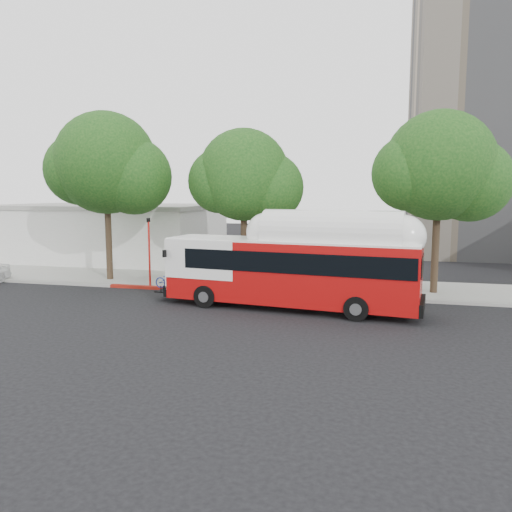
# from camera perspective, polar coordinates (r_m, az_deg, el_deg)

# --- Properties ---
(ground) EXTENTS (120.00, 120.00, 0.00)m
(ground) POSITION_cam_1_polar(r_m,az_deg,el_deg) (21.98, -2.93, -6.36)
(ground) COLOR black
(ground) RESTS_ON ground
(sidewalk) EXTENTS (60.00, 5.00, 0.15)m
(sidewalk) POSITION_cam_1_polar(r_m,az_deg,el_deg) (28.12, 0.87, -3.17)
(sidewalk) COLOR gray
(sidewalk) RESTS_ON ground
(curb_strip) EXTENTS (60.00, 0.30, 0.15)m
(curb_strip) POSITION_cam_1_polar(r_m,az_deg,el_deg) (25.63, -0.43, -4.20)
(curb_strip) COLOR gray
(curb_strip) RESTS_ON ground
(red_curb_segment) EXTENTS (10.00, 0.32, 0.16)m
(red_curb_segment) POSITION_cam_1_polar(r_m,az_deg,el_deg) (26.51, -6.74, -3.85)
(red_curb_segment) COLOR maroon
(red_curb_segment) RESTS_ON ground
(street_tree_left) EXTENTS (6.67, 5.80, 9.74)m
(street_tree_left) POSITION_cam_1_polar(r_m,az_deg,el_deg) (29.90, -15.92, 9.75)
(street_tree_left) COLOR #2D2116
(street_tree_left) RESTS_ON ground
(street_tree_mid) EXTENTS (5.75, 5.00, 8.62)m
(street_tree_mid) POSITION_cam_1_polar(r_m,az_deg,el_deg) (27.37, -0.54, 8.81)
(street_tree_mid) COLOR #2D2116
(street_tree_mid) RESTS_ON ground
(street_tree_right) EXTENTS (6.21, 5.40, 9.18)m
(street_tree_right) POSITION_cam_1_polar(r_m,az_deg,el_deg) (26.54, 21.12, 9.13)
(street_tree_right) COLOR #2D2116
(street_tree_right) RESTS_ON ground
(low_commercial_bldg) EXTENTS (16.20, 10.20, 4.25)m
(low_commercial_bldg) POSITION_cam_1_polar(r_m,az_deg,el_deg) (40.03, -16.56, 2.65)
(low_commercial_bldg) COLOR silver
(low_commercial_bldg) RESTS_ON ground
(transit_bus) EXTENTS (12.22, 3.76, 3.56)m
(transit_bus) POSITION_cam_1_polar(r_m,az_deg,el_deg) (22.18, 4.06, -1.85)
(transit_bus) COLOR #A30B0B
(transit_bus) RESTS_ON ground
(signal_pole) EXTENTS (0.11, 0.36, 3.82)m
(signal_pole) POSITION_cam_1_polar(r_m,az_deg,el_deg) (27.51, -12.10, 0.41)
(signal_pole) COLOR red
(signal_pole) RESTS_ON ground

